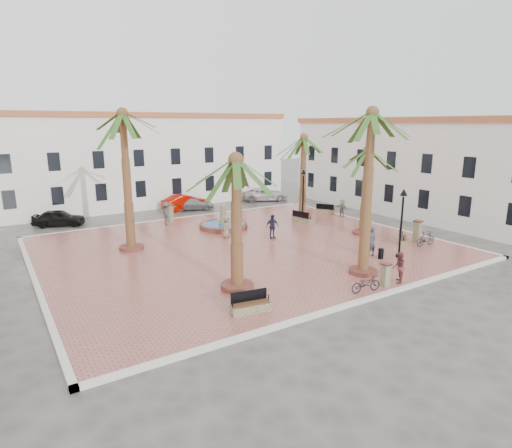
# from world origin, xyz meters

# --- Properties ---
(ground) EXTENTS (120.00, 120.00, 0.00)m
(ground) POSITION_xyz_m (0.00, 0.00, 0.00)
(ground) COLOR #56544F
(ground) RESTS_ON ground
(plaza) EXTENTS (26.00, 22.00, 0.15)m
(plaza) POSITION_xyz_m (0.00, 0.00, 0.07)
(plaza) COLOR #AF6156
(plaza) RESTS_ON ground
(kerb_n) EXTENTS (26.30, 0.30, 0.16)m
(kerb_n) POSITION_xyz_m (0.00, 11.00, 0.08)
(kerb_n) COLOR silver
(kerb_n) RESTS_ON ground
(kerb_s) EXTENTS (26.30, 0.30, 0.16)m
(kerb_s) POSITION_xyz_m (0.00, -11.00, 0.08)
(kerb_s) COLOR silver
(kerb_s) RESTS_ON ground
(kerb_e) EXTENTS (0.30, 22.30, 0.16)m
(kerb_e) POSITION_xyz_m (13.00, 0.00, 0.08)
(kerb_e) COLOR silver
(kerb_e) RESTS_ON ground
(kerb_w) EXTENTS (0.30, 22.30, 0.16)m
(kerb_w) POSITION_xyz_m (-13.00, 0.00, 0.08)
(kerb_w) COLOR silver
(kerb_w) RESTS_ON ground
(building_north) EXTENTS (30.40, 7.40, 9.50)m
(building_north) POSITION_xyz_m (-0.00, 19.99, 4.77)
(building_north) COLOR white
(building_north) RESTS_ON ground
(building_east) EXTENTS (7.40, 26.40, 9.00)m
(building_east) POSITION_xyz_m (19.99, 2.00, 4.52)
(building_east) COLOR white
(building_east) RESTS_ON ground
(fountain) EXTENTS (3.90, 3.90, 2.02)m
(fountain) POSITION_xyz_m (1.30, 5.40, 0.42)
(fountain) COLOR brown
(fountain) RESTS_ON plaza
(palm_nw) EXTENTS (5.30, 5.30, 9.30)m
(palm_nw) POSITION_xyz_m (-6.81, 3.43, 8.15)
(palm_nw) COLOR brown
(palm_nw) RESTS_ON plaza
(palm_sw) EXTENTS (5.55, 5.55, 6.99)m
(palm_sw) POSITION_xyz_m (-4.28, -6.49, 5.89)
(palm_sw) COLOR brown
(palm_sw) RESTS_ON plaza
(palm_s) EXTENTS (5.14, 5.14, 9.21)m
(palm_s) POSITION_xyz_m (2.92, -8.33, 8.09)
(palm_s) COLOR brown
(palm_s) RESTS_ON plaza
(palm_e) EXTENTS (4.98, 4.98, 6.69)m
(palm_e) POSITION_xyz_m (9.41, -2.07, 5.71)
(palm_e) COLOR brown
(palm_e) RESTS_ON plaza
(palm_ne) EXTENTS (5.32, 5.32, 7.45)m
(palm_ne) POSITION_xyz_m (9.75, 5.81, 6.38)
(palm_ne) COLOR brown
(palm_ne) RESTS_ON plaza
(bench_s) EXTENTS (1.92, 0.85, 0.98)m
(bench_s) POSITION_xyz_m (-5.22, -9.33, 0.43)
(bench_s) COLOR #7F7957
(bench_s) RESTS_ON plaza
(bench_se) EXTENTS (1.71, 1.60, 0.95)m
(bench_se) POSITION_xyz_m (9.86, -5.44, 0.42)
(bench_se) COLOR #7F7957
(bench_se) RESTS_ON plaza
(bench_e) EXTENTS (0.92, 1.98, 1.01)m
(bench_e) POSITION_xyz_m (7.93, 3.54, 0.43)
(bench_e) COLOR #7F7957
(bench_e) RESTS_ON plaza
(bench_ne) EXTENTS (1.44, 1.79, 0.94)m
(bench_ne) POSITION_xyz_m (12.13, 5.31, 0.42)
(bench_ne) COLOR #7F7957
(bench_ne) RESTS_ON plaza
(lamppost_s) EXTENTS (0.48, 0.48, 4.40)m
(lamppost_s) POSITION_xyz_m (7.08, -7.42, 3.13)
(lamppost_s) COLOR black
(lamppost_s) RESTS_ON plaza
(lamppost_e) EXTENTS (0.47, 0.47, 4.35)m
(lamppost_e) POSITION_xyz_m (9.16, 5.01, 3.10)
(lamppost_e) COLOR black
(lamppost_e) RESTS_ON plaza
(bollard_se) EXTENTS (0.48, 0.48, 1.25)m
(bollard_se) POSITION_xyz_m (2.40, -10.38, 0.80)
(bollard_se) COLOR #7F7957
(bollard_se) RESTS_ON plaza
(bollard_n) EXTENTS (0.68, 0.68, 1.56)m
(bollard_n) POSITION_xyz_m (-1.55, 9.81, 0.96)
(bollard_n) COLOR #7F7957
(bollard_n) RESTS_ON plaza
(bollard_e) EXTENTS (0.66, 0.66, 1.56)m
(bollard_e) POSITION_xyz_m (11.09, -5.69, 0.96)
(bollard_e) COLOR #7F7957
(bollard_e) RESTS_ON plaza
(litter_bin) EXTENTS (0.34, 0.34, 0.66)m
(litter_bin) POSITION_xyz_m (5.85, -7.03, 0.48)
(litter_bin) COLOR black
(litter_bin) RESTS_ON plaza
(cyclist_a) EXTENTS (0.74, 0.51, 1.95)m
(cyclist_a) POSITION_xyz_m (5.69, -6.31, 1.13)
(cyclist_a) COLOR #34394A
(cyclist_a) RESTS_ON plaza
(bicycle_a) EXTENTS (1.77, 0.87, 0.89)m
(bicycle_a) POSITION_xyz_m (0.95, -10.40, 0.59)
(bicycle_a) COLOR black
(bicycle_a) RESTS_ON plaza
(cyclist_b) EXTENTS (1.03, 1.01, 1.68)m
(cyclist_b) POSITION_xyz_m (3.39, -10.40, 0.99)
(cyclist_b) COLOR brown
(cyclist_b) RESTS_ON plaza
(bicycle_b) EXTENTS (1.76, 0.57, 1.04)m
(bicycle_b) POSITION_xyz_m (10.67, -6.73, 0.67)
(bicycle_b) COLOR black
(bicycle_b) RESTS_ON plaza
(pedestrian_fountain_a) EXTENTS (0.95, 0.88, 1.62)m
(pedestrian_fountain_a) POSITION_xyz_m (0.06, 2.66, 0.96)
(pedestrian_fountain_a) COLOR #7F6952
(pedestrian_fountain_a) RESTS_ON plaza
(pedestrian_fountain_b) EXTENTS (1.10, 0.55, 1.81)m
(pedestrian_fountain_b) POSITION_xyz_m (2.83, 0.66, 1.06)
(pedestrian_fountain_b) COLOR #2F3553
(pedestrian_fountain_b) RESTS_ON plaza
(pedestrian_north) EXTENTS (0.91, 1.34, 1.91)m
(pedestrian_north) POSITION_xyz_m (-2.14, 9.08, 1.11)
(pedestrian_north) COLOR #414246
(pedestrian_north) RESTS_ON plaza
(pedestrian_east) EXTENTS (0.57, 1.52, 1.61)m
(pedestrian_east) POSITION_xyz_m (12.40, 3.39, 0.95)
(pedestrian_east) COLOR gray
(pedestrian_east) RESTS_ON plaza
(car_black) EXTENTS (4.46, 3.18, 1.41)m
(car_black) POSITION_xyz_m (-9.77, 14.00, 0.70)
(car_black) COLOR black
(car_black) RESTS_ON ground
(car_red) EXTENTS (4.78, 2.04, 1.53)m
(car_red) POSITION_xyz_m (2.04, 14.81, 0.77)
(car_red) COLOR #9B0D00
(car_red) RESTS_ON ground
(car_silver) EXTENTS (4.64, 3.13, 1.25)m
(car_silver) POSITION_xyz_m (2.62, 14.39, 0.62)
(car_silver) COLOR #9C9CA4
(car_silver) RESTS_ON ground
(car_white) EXTENTS (5.53, 4.06, 1.40)m
(car_white) POSITION_xyz_m (11.74, 14.82, 0.70)
(car_white) COLOR beige
(car_white) RESTS_ON ground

